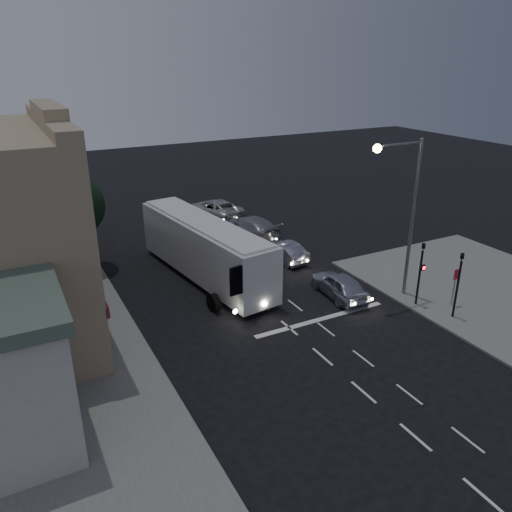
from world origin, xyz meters
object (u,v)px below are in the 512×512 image
car_sedan_c (216,209)px  traffic_signal_side (459,277)px  tour_bus (205,247)px  street_tree (72,203)px  car_sedan_b (250,227)px  streetlight (406,202)px  traffic_signal_main (421,267)px  car_sedan_a (283,251)px  car_suv (339,285)px  regulatory_sign (456,281)px

car_sedan_c → traffic_signal_side: 22.90m
tour_bus → street_tree: bearing=135.0°
car_sedan_b → traffic_signal_side: traffic_signal_side is taller
streetlight → tour_bus: bearing=138.9°
car_sedan_b → traffic_signal_main: bearing=91.3°
street_tree → car_sedan_a: bearing=-21.2°
car_suv → car_sedan_c: size_ratio=0.76×
tour_bus → car_sedan_a: 5.98m
car_suv → traffic_signal_main: 4.66m
car_suv → streetlight: 5.98m
traffic_signal_main → street_tree: 21.38m
tour_bus → traffic_signal_main: 12.81m
regulatory_sign → street_tree: street_tree is taller
car_sedan_c → streetlight: bearing=86.4°
street_tree → streetlight: bearing=-39.5°
car_suv → traffic_signal_main: traffic_signal_main is taller
traffic_signal_side → streetlight: 4.84m
traffic_signal_side → regulatory_sign: size_ratio=1.86×
car_sedan_a → car_sedan_c: car_sedan_c is taller
car_sedan_a → car_sedan_c: (-0.15, 11.14, 0.10)m
tour_bus → car_sedan_a: tour_bus is taller
car_suv → car_sedan_c: 17.48m
tour_bus → car_sedan_a: (5.81, 0.28, -1.38)m
car_sedan_a → streetlight: (2.97, -7.93, 5.05)m
traffic_signal_side → traffic_signal_main: bearing=109.5°
car_suv → streetlight: bearing=154.7°
car_sedan_b → street_tree: size_ratio=0.92×
traffic_signal_main → streetlight: streetlight is taller
tour_bus → car_suv: bearing=-53.3°
traffic_signal_side → regulatory_sign: bearing=43.9°
car_sedan_a → streetlight: streetlight is taller
streetlight → traffic_signal_side: bearing=-74.3°
car_sedan_c → traffic_signal_main: size_ratio=1.38×
traffic_signal_main → regulatory_sign: bearing=-30.8°
traffic_signal_main → streetlight: 3.61m
car_sedan_a → street_tree: bearing=-29.9°
regulatory_sign → streetlight: (-1.96, 2.44, 4.14)m
tour_bus → car_suv: size_ratio=2.96×
car_sedan_c → car_sedan_a: bearing=77.9°
tour_bus → traffic_signal_side: (9.74, -11.06, 0.36)m
car_sedan_a → traffic_signal_main: size_ratio=1.02×
street_tree → traffic_signal_main: bearing=-42.0°
tour_bus → car_sedan_b: tour_bus is taller
car_sedan_b → traffic_signal_side: 17.06m
traffic_signal_side → street_tree: bearing=135.5°
car_sedan_a → regulatory_sign: size_ratio=1.89×
car_suv → regulatory_sign: size_ratio=1.95×
regulatory_sign → streetlight: 5.18m
regulatory_sign → street_tree: bearing=138.9°
car_sedan_b → car_suv: bearing=79.1°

